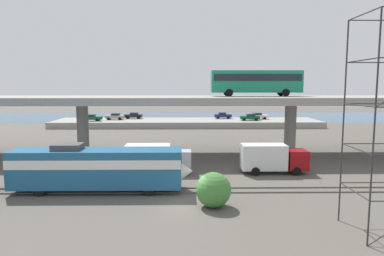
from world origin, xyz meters
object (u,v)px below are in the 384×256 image
object	(u,v)px
train_locomotive	(106,167)
parked_car_3	(223,115)
parked_car_4	(258,116)
parked_car_2	(115,116)
parked_car_5	(134,115)
service_truck_east	(272,158)
parked_car_0	(91,118)
service_truck_west	(156,158)
parked_car_1	(250,117)
transit_bus_on_overpass	(256,81)

from	to	relation	value
train_locomotive	parked_car_3	xyz separation A→B (m)	(15.60, 54.11, -0.05)
parked_car_3	parked_car_4	size ratio (longest dim) A/B	0.87
parked_car_2	parked_car_5	world-z (taller)	same
service_truck_east	parked_car_0	bearing A→B (deg)	125.53
service_truck_west	parked_car_5	distance (m)	48.77
parked_car_0	parked_car_3	xyz separation A→B (m)	(29.86, 5.62, -0.00)
train_locomotive	parked_car_4	bearing A→B (deg)	65.73
train_locomotive	service_truck_east	world-z (taller)	train_locomotive
train_locomotive	parked_car_4	size ratio (longest dim) A/B	3.33
service_truck_west	parked_car_3	distance (m)	49.27
train_locomotive	parked_car_1	size ratio (longest dim) A/B	3.57
parked_car_0	parked_car_2	xyz separation A→B (m)	(4.60, 3.06, -0.00)
transit_bus_on_overpass	service_truck_east	distance (m)	13.95
service_truck_west	parked_car_0	world-z (taller)	service_truck_west
train_locomotive	transit_bus_on_overpass	size ratio (longest dim) A/B	1.29
parked_car_0	parked_car_5	size ratio (longest dim) A/B	1.07
parked_car_3	train_locomotive	bearing A→B (deg)	-106.09
parked_car_4	parked_car_5	bearing A→B (deg)	176.91
parked_car_0	parked_car_1	xyz separation A→B (m)	(35.54, 0.82, -0.00)
train_locomotive	parked_car_2	size ratio (longest dim) A/B	3.74
service_truck_west	parked_car_1	bearing A→B (deg)	67.91
service_truck_east	parked_car_4	world-z (taller)	service_truck_east
train_locomotive	transit_bus_on_overpass	bearing A→B (deg)	47.26
parked_car_0	parked_car_1	world-z (taller)	same
transit_bus_on_overpass	parked_car_3	world-z (taller)	transit_bus_on_overpass
service_truck_east	parked_car_4	size ratio (longest dim) A/B	1.47
parked_car_0	parked_car_2	distance (m)	5.53
parked_car_1	service_truck_east	bearing A→B (deg)	82.86
parked_car_4	parked_car_1	bearing A→B (deg)	-126.91
parked_car_1	parked_car_2	distance (m)	31.02
parked_car_5	parked_car_1	bearing A→B (deg)	169.97
service_truck_west	parked_car_4	distance (m)	50.32
parked_car_3	parked_car_5	world-z (taller)	same
service_truck_east	parked_car_3	world-z (taller)	service_truck_east
train_locomotive	service_truck_east	distance (m)	17.09
parked_car_1	parked_car_3	world-z (taller)	same
train_locomotive	service_truck_west	distance (m)	7.37
service_truck_west	parked_car_2	world-z (taller)	service_truck_west
parked_car_1	transit_bus_on_overpass	bearing A→B (deg)	80.99
transit_bus_on_overpass	parked_car_2	size ratio (longest dim) A/B	2.90
service_truck_east	service_truck_west	bearing A→B (deg)	180.00
parked_car_4	service_truck_east	bearing A→B (deg)	-99.57
parked_car_3	parked_car_5	xyz separation A→B (m)	(-21.35, -0.02, 0.00)
parked_car_0	parked_car_3	distance (m)	30.39
service_truck_west	parked_car_5	world-z (taller)	service_truck_west
parked_car_2	parked_car_3	distance (m)	25.39
train_locomotive	parked_car_2	bearing A→B (deg)	100.61
parked_car_3	parked_car_2	bearing A→B (deg)	-174.21
service_truck_west	parked_car_0	xyz separation A→B (m)	(-18.07, 42.22, 0.50)
train_locomotive	service_truck_west	world-z (taller)	train_locomotive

